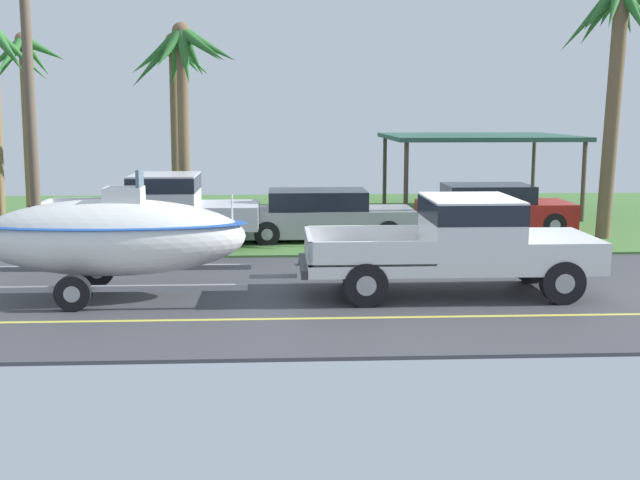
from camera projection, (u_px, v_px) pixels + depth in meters
name	position (u px, v px, depth m)	size (l,w,h in m)	color
ground	(398.00, 230.00, 24.05)	(36.00, 22.00, 0.11)	#424247
pickup_truck_towing	(468.00, 240.00, 15.59)	(5.71, 2.16, 1.86)	silver
boat_on_trailer	(111.00, 237.00, 15.23)	(6.24, 2.25, 2.42)	gray
parked_pickup_background	(164.00, 207.00, 20.82)	(5.75, 2.00, 1.88)	silver
parked_sedan_near	(492.00, 209.00, 23.43)	(4.31, 1.94, 1.38)	#B21E19
parked_sedan_far	(324.00, 216.00, 21.85)	(4.62, 1.84, 1.38)	#99999E
carport_awning	(477.00, 139.00, 27.37)	(6.03, 5.51, 2.65)	#4C4238
palm_tree_near_right	(23.00, 73.00, 26.45)	(2.68, 2.95, 5.96)	brown
palm_tree_mid	(617.00, 38.00, 21.11)	(3.26, 2.97, 6.99)	brown
palm_tree_far_left	(174.00, 72.00, 24.74)	(2.59, 3.22, 5.78)	brown
palm_tree_far_right	(183.00, 68.00, 22.51)	(3.20, 3.05, 5.87)	brown
utility_pole	(29.00, 75.00, 19.23)	(0.24, 1.80, 8.31)	brown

